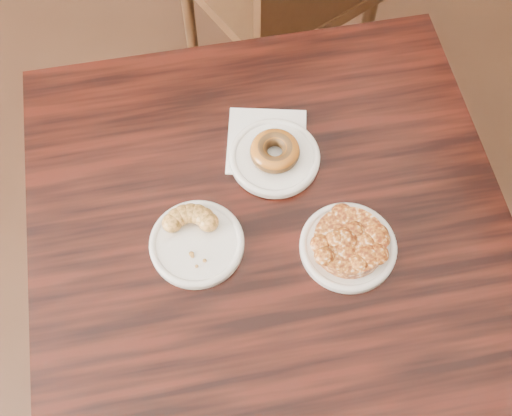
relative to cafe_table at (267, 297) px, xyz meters
name	(u,v)px	position (x,y,z in m)	size (l,w,h in m)	color
floor	(224,316)	(-0.08, 0.11, -0.38)	(5.00, 5.00, 0.00)	black
cafe_table	(267,297)	(0.00, 0.00, 0.00)	(0.82, 0.82, 0.75)	black
napkin	(267,142)	(0.06, 0.16, 0.38)	(0.14, 0.14, 0.00)	white
plate_donut	(275,158)	(0.05, 0.11, 0.38)	(0.16, 0.16, 0.01)	white
plate_cruller	(197,244)	(-0.13, 0.01, 0.38)	(0.16, 0.16, 0.01)	white
plate_fritter	(348,247)	(0.10, -0.09, 0.38)	(0.16, 0.16, 0.01)	silver
glazed_donut	(275,151)	(0.05, 0.11, 0.41)	(0.09, 0.09, 0.03)	brown
apple_fritter	(350,241)	(0.10, -0.09, 0.41)	(0.16, 0.16, 0.04)	#421407
cruller_fragment	(196,238)	(-0.13, 0.01, 0.40)	(0.11, 0.11, 0.03)	brown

